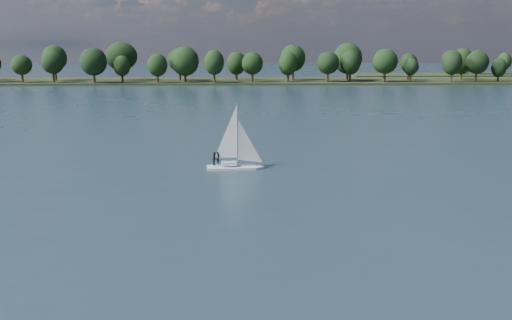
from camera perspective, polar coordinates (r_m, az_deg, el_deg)
The scene contains 4 objects.
ground at distance 128.68m, azimuth 0.35°, elevation 4.58°, with size 700.00×700.00×0.00m, color #233342.
far_shore at distance 240.21m, azimuth -0.39°, elevation 7.82°, with size 660.00×40.00×1.50m, color black.
sailboat at distance 71.98m, azimuth -2.43°, elevation 0.99°, with size 6.75×2.29×8.74m.
treeline at distance 235.54m, azimuth -1.87°, elevation 9.71°, with size 562.55×73.49×18.39m.
Camera 1 is at (-3.50, -27.68, 15.63)m, focal length 40.00 mm.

